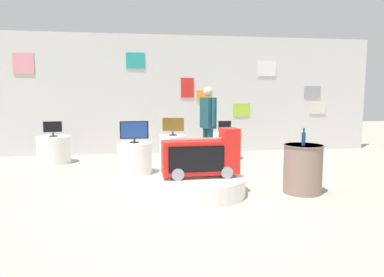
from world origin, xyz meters
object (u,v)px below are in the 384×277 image
Objects in this scene: tv_on_right_rear at (173,125)px; tv_on_far_right at (53,128)px; tv_on_left_rear at (225,127)px; bottle_on_side_table at (304,139)px; display_pedestal_left_rear at (224,147)px; tv_on_center_rear at (134,131)px; side_table_round at (303,168)px; display_pedestal_center_rear at (135,158)px; shopper_browsing_near_truck at (208,122)px; display_pedestal_far_right at (54,150)px; main_display_pedestal at (200,186)px; display_pedestal_right_rear at (173,148)px; novelty_firetruck_tv at (202,157)px.

tv_on_right_rear is 1.24× the size of tv_on_far_right.
bottle_on_side_table is at bearing -82.15° from tv_on_left_rear.
tv_on_left_rear is at bearing -99.30° from display_pedestal_left_rear.
tv_on_center_rear reaches higher than side_table_round.
display_pedestal_center_rear is at bearing -126.22° from tv_on_right_rear.
display_pedestal_left_rear is 2.63m from display_pedestal_center_rear.
shopper_browsing_near_truck is at bearing -62.86° from tv_on_right_rear.
bottle_on_side_table reaches higher than tv_on_left_rear.
display_pedestal_left_rear is 3.33m from side_table_round.
display_pedestal_center_rear and display_pedestal_far_right have the same top height.
shopper_browsing_near_truck reaches higher than main_display_pedestal.
main_display_pedestal is at bearing -110.41° from display_pedestal_left_rear.
bottle_on_side_table is 0.16× the size of shopper_browsing_near_truck.
main_display_pedestal is 1.83m from bottle_on_side_table.
tv_on_center_rear is at bearing -179.14° from shopper_browsing_near_truck.
main_display_pedestal is 3.19× the size of tv_on_far_right.
display_pedestal_left_rear is 1.09× the size of display_pedestal_center_rear.
shopper_browsing_near_truck reaches higher than display_pedestal_right_rear.
tv_on_far_right reaches higher than side_table_round.
shopper_browsing_near_truck is at bearing 76.02° from novelty_firetruck_tv.
tv_on_left_rear is 4.22m from display_pedestal_far_right.
display_pedestal_far_right is at bearing 133.14° from novelty_firetruck_tv.
shopper_browsing_near_truck is at bearing -117.33° from display_pedestal_left_rear.
display_pedestal_left_rear is at bearing 31.35° from tv_on_center_rear.
novelty_firetruck_tv is at bearing -46.82° from tv_on_far_right.
tv_on_right_rear is (-0.18, 3.05, 0.27)m from novelty_firetruck_tv.
tv_on_right_rear is at bearing 53.78° from display_pedestal_center_rear.
side_table_round is 0.53m from bottle_on_side_table.
shopper_browsing_near_truck is at bearing -22.23° from display_pedestal_far_right.
tv_on_right_rear reaches higher than tv_on_far_right.
bottle_on_side_table is (4.66, -3.47, 0.07)m from tv_on_far_right.
display_pedestal_left_rear and display_pedestal_far_right have the same top height.
shopper_browsing_near_truck is at bearing -22.17° from tv_on_far_right.
display_pedestal_right_rear is 1.58m from shopper_browsing_near_truck.
tv_on_center_rear is 2.02× the size of bottle_on_side_table.
display_pedestal_far_right is at bearing 176.17° from tv_on_right_rear.
display_pedestal_far_right is 0.97× the size of side_table_round.
bottle_on_side_table reaches higher than tv_on_right_rear.
tv_on_far_right is at bearing -93.73° from display_pedestal_far_right.
display_pedestal_center_rear is at bearing -148.73° from display_pedestal_left_rear.
display_pedestal_left_rear is 2.07× the size of tv_on_left_rear.
shopper_browsing_near_truck is at bearing -62.90° from display_pedestal_right_rear.
tv_on_center_rear is 1.04× the size of tv_on_right_rear.
tv_on_center_rear is 0.74× the size of display_pedestal_far_right.
display_pedestal_center_rear is 1.72m from shopper_browsing_near_truck.
bottle_on_side_table is (2.72, -2.03, 0.60)m from display_pedestal_center_rear.
novelty_firetruck_tv is at bearing -86.60° from tv_on_right_rear.
display_pedestal_center_rear is at bearing 145.42° from side_table_round.
main_display_pedestal is 0.81× the size of shopper_browsing_near_truck.
novelty_firetruck_tv is 3.07m from tv_on_right_rear.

